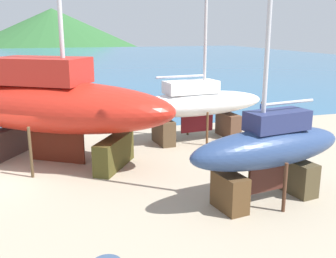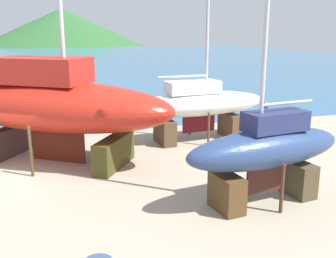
# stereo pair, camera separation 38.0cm
# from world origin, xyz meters

# --- Properties ---
(sea_water) EXTENTS (135.59, 112.18, 0.01)m
(sea_water) POSITION_xyz_m (0.00, 62.92, 0.00)
(sea_water) COLOR #31648C
(sea_water) RESTS_ON ground
(headland_hill) EXTENTS (134.42, 134.42, 30.10)m
(headland_hill) POSITION_xyz_m (6.44, 177.80, 0.00)
(headland_hill) COLOR #2D5F2E
(headland_hill) RESTS_ON ground
(sailboat_large_starboard) EXTENTS (7.93, 2.83, 13.76)m
(sailboat_large_starboard) POSITION_xyz_m (9.34, 3.42, 1.97)
(sailboat_large_starboard) COLOR brown
(sailboat_large_starboard) RESTS_ON ground
(sailboat_mid_port) EXTENTS (11.15, 8.94, 15.83)m
(sailboat_mid_port) POSITION_xyz_m (2.04, 1.84, 2.61)
(sailboat_mid_port) COLOR #423D19
(sailboat_mid_port) RESTS_ON ground
(sailboat_small_center) EXTENTS (6.20, 2.56, 10.78)m
(sailboat_small_center) POSITION_xyz_m (8.81, -4.65, 1.88)
(sailboat_small_center) COLOR #51371E
(sailboat_small_center) RESTS_ON ground
(worker) EXTENTS (0.38, 0.50, 1.64)m
(worker) POSITION_xyz_m (14.13, 4.83, 0.85)
(worker) COLOR maroon
(worker) RESTS_ON ground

